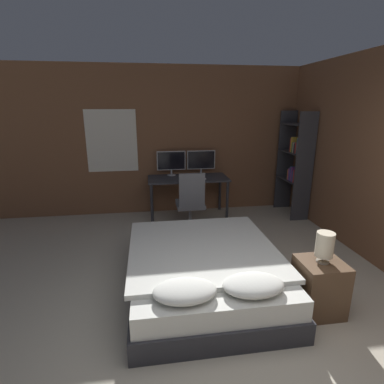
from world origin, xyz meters
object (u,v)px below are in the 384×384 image
Objects in this scene: desk at (188,182)px; monitor_right at (201,161)px; office_chair at (191,208)px; nightstand at (319,287)px; monitor_left at (171,162)px; bed at (204,270)px; bedside_lamp at (325,245)px; keyboard at (190,180)px; bookshelf at (297,161)px; computer_mouse at (205,179)px.

monitor_right is at bearing 39.28° from desk.
desk is 0.75m from office_chair.
nightstand is 1.04× the size of monitor_left.
office_chair is (0.09, 1.63, 0.16)m from bed.
nightstand is 1.81× the size of bedside_lamp.
office_chair reaches higher than bed.
bedside_lamp is at bearing -68.81° from monitor_left.
office_chair is at bearing -96.51° from keyboard.
keyboard is 1.98m from bookshelf.
monitor_left is (-1.20, 3.09, 0.27)m from bedside_lamp.
office_chair reaches higher than nightstand.
bed is 2.71m from monitor_right.
monitor_right reaches higher than desk.
bedside_lamp is 2.39m from office_chair.
desk is (-0.92, 2.86, 0.38)m from nightstand.
nightstand is 2.76m from computer_mouse.
monitor_right is at bearing 70.29° from office_chair.
monitor_left is 2.28m from bookshelf.
monitor_right is at bearing 0.00° from monitor_left.
keyboard is 0.26m from computer_mouse.
keyboard is (0.28, -0.46, -0.25)m from monitor_left.
computer_mouse is (0.26, -0.23, 0.11)m from desk.
computer_mouse reaches higher than keyboard.
bed is 1.28m from bedside_lamp.
monitor_left is (-0.14, 2.56, 0.76)m from bed.
bookshelf reaches higher than keyboard.
desk is at bearing 174.10° from bookshelf.
office_chair is at bearing 114.29° from nightstand.
keyboard is at bearing -58.37° from monitor_left.
bedside_lamp is 2.72m from computer_mouse.
office_chair is at bearing -76.45° from monitor_left.
bed is 5.69× the size of keyboard.
bed is 2.38m from desk.
monitor_right is at bearing 58.37° from keyboard.
office_chair is 2.17m from bookshelf.
monitor_right reaches higher than bed.
keyboard is (-0.92, 2.64, 0.02)m from bedside_lamp.
nightstand is 1.61× the size of keyboard.
monitor_left is 0.28× the size of bookshelf.
bookshelf is at bearing -14.41° from monitor_right.
bed is 2.68m from monitor_left.
bedside_lamp is 3.17m from monitor_right.
bookshelf is (2.10, 2.13, 0.80)m from bed.
monitor_left is (-1.20, 3.09, 0.73)m from nightstand.
bed is 1.35× the size of desk.
office_chair is (-0.05, -0.48, -0.35)m from keyboard.
keyboard is (0.14, 2.11, 0.51)m from bed.
monitor_right is 7.53× the size of computer_mouse.
computer_mouse is 1.72m from bookshelf.
bookshelf reaches higher than office_chair.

